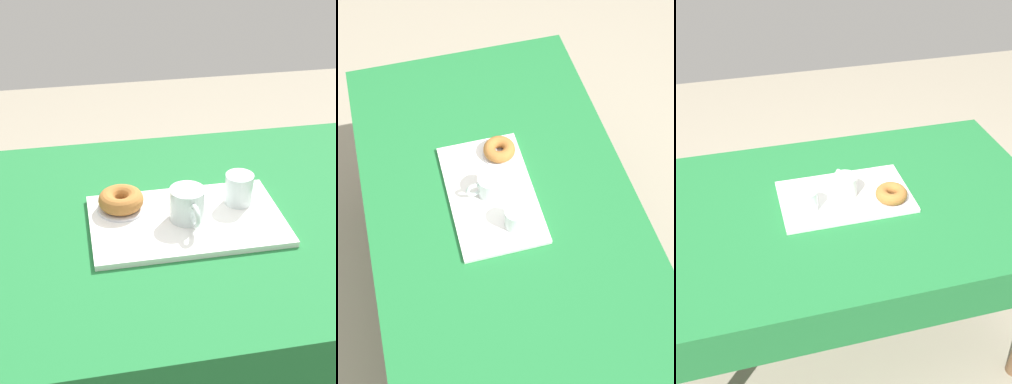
{
  "view_description": "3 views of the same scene",
  "coord_description": "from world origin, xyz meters",
  "views": [
    {
      "loc": [
        -0.29,
        -1.09,
        1.52
      ],
      "look_at": [
        -0.07,
        0.03,
        0.82
      ],
      "focal_mm": 51.25,
      "sensor_mm": 36.0,
      "label": 1
    },
    {
      "loc": [
        0.98,
        -0.24,
        2.26
      ],
      "look_at": [
        -0.01,
        0.02,
        0.79
      ],
      "focal_mm": 50.67,
      "sensor_mm": 36.0,
      "label": 2
    },
    {
      "loc": [
        0.29,
        1.23,
        1.78
      ],
      "look_at": [
        -0.03,
        -0.03,
        0.79
      ],
      "focal_mm": 42.95,
      "sensor_mm": 36.0,
      "label": 3
    }
  ],
  "objects": [
    {
      "name": "tea_mug_left",
      "position": [
        -0.04,
        -0.03,
        0.81
      ],
      "size": [
        0.09,
        0.13,
        0.08
      ],
      "color": "silver",
      "rests_on": "serving_tray"
    },
    {
      "name": "ground_plane",
      "position": [
        0.0,
        0.0,
        0.0
      ],
      "size": [
        6.0,
        6.0,
        0.0
      ],
      "primitive_type": "plane",
      "color": "gray"
    },
    {
      "name": "dining_table",
      "position": [
        0.0,
        0.0,
        0.67
      ],
      "size": [
        1.53,
        0.9,
        0.76
      ],
      "color": "#1E6B33",
      "rests_on": "ground"
    },
    {
      "name": "serving_tray",
      "position": [
        -0.04,
        -0.03,
        0.77
      ],
      "size": [
        0.47,
        0.28,
        0.01
      ],
      "primitive_type": "cube",
      "color": "white",
      "rests_on": "dining_table"
    },
    {
      "name": "water_glass_near",
      "position": [
        0.1,
        0.02,
        0.81
      ],
      "size": [
        0.07,
        0.07,
        0.08
      ],
      "color": "silver",
      "rests_on": "serving_tray"
    },
    {
      "name": "sugar_donut_left",
      "position": [
        -0.19,
        0.04,
        0.8
      ],
      "size": [
        0.11,
        0.11,
        0.04
      ],
      "primitive_type": "torus",
      "color": "#A3662D",
      "rests_on": "donut_plate_left"
    },
    {
      "name": "donut_plate_left",
      "position": [
        -0.19,
        0.04,
        0.78
      ],
      "size": [
        0.12,
        0.12,
        0.01
      ],
      "primitive_type": "cylinder",
      "color": "silver",
      "rests_on": "serving_tray"
    }
  ]
}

